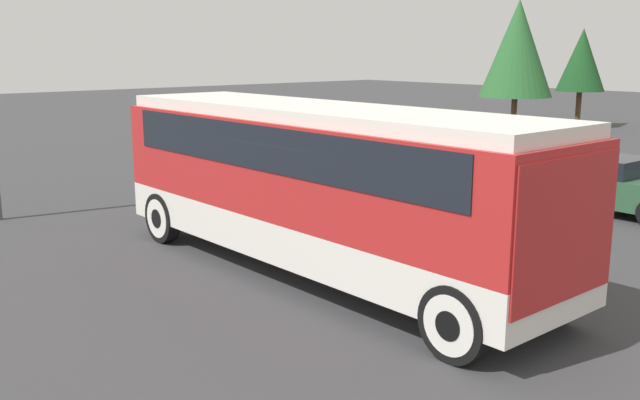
% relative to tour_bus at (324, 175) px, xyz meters
% --- Properties ---
extents(ground_plane, '(120.00, 120.00, 0.00)m').
position_rel_tour_bus_xyz_m(ground_plane, '(-0.10, 0.00, -1.85)').
color(ground_plane, '#38383A').
extents(tour_bus, '(9.75, 2.55, 3.07)m').
position_rel_tour_bus_xyz_m(tour_bus, '(0.00, 0.00, 0.00)').
color(tour_bus, silver).
rests_on(tour_bus, ground_plane).
extents(parked_car_near, '(4.45, 1.86, 1.36)m').
position_rel_tour_bus_xyz_m(parked_car_near, '(-3.46, 5.65, -1.18)').
color(parked_car_near, '#BCBCC1').
rests_on(parked_car_near, ground_plane).
extents(parked_car_mid, '(4.19, 1.92, 1.38)m').
position_rel_tour_bus_xyz_m(parked_car_mid, '(0.51, 8.98, -1.16)').
color(parked_car_mid, '#2D5638').
rests_on(parked_car_mid, ground_plane).
extents(tree_left, '(3.49, 3.49, 6.39)m').
position_rel_tour_bus_xyz_m(tree_left, '(-10.99, 21.90, 2.22)').
color(tree_left, brown).
rests_on(tree_left, ground_plane).
extents(tree_right, '(2.47, 2.47, 5.10)m').
position_rel_tour_bus_xyz_m(tree_right, '(-10.33, 26.74, 1.63)').
color(tree_right, brown).
rests_on(tree_right, ground_plane).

